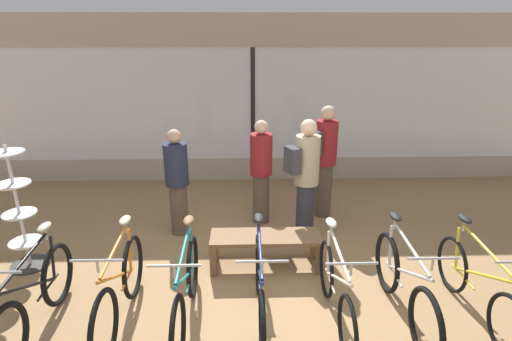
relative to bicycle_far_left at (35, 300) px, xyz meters
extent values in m
plane|color=#99754C|center=(2.26, 0.28, -0.38)|extent=(24.00, 24.00, 0.00)
cube|color=#B2A893|center=(2.26, 4.36, -0.15)|extent=(12.00, 0.08, 0.45)
cube|color=white|center=(2.26, 4.36, 1.15)|extent=(12.00, 0.04, 2.15)
cube|color=#B2A893|center=(2.26, 4.36, 2.52)|extent=(12.00, 0.08, 0.60)
cube|color=black|center=(2.26, 4.33, 1.15)|extent=(0.08, 0.02, 2.15)
torus|color=black|center=(0.00, 0.50, -0.03)|extent=(0.06, 0.69, 0.69)
cylinder|color=black|center=(0.00, -0.05, 0.21)|extent=(0.03, 0.96, 0.51)
cylinder|color=black|center=(0.00, 0.46, 0.21)|extent=(0.03, 0.11, 0.49)
cylinder|color=black|center=(0.00, -0.02, 0.48)|extent=(0.03, 0.88, 0.10)
cylinder|color=black|center=(0.00, 0.27, -0.03)|extent=(0.03, 0.46, 0.03)
cylinder|color=#B2B2B7|center=(0.00, 0.42, 0.52)|extent=(0.02, 0.02, 0.14)
ellipsoid|color=#B2A893|center=(0.00, 0.42, 0.60)|extent=(0.11, 0.22, 0.06)
torus|color=black|center=(0.80, 0.61, -0.02)|extent=(0.05, 0.72, 0.72)
torus|color=black|center=(0.80, -0.38, -0.02)|extent=(0.05, 0.72, 0.72)
cylinder|color=orange|center=(0.80, 0.07, 0.22)|extent=(0.03, 0.93, 0.51)
cylinder|color=orange|center=(0.80, 0.57, 0.22)|extent=(0.03, 0.11, 0.49)
cylinder|color=orange|center=(0.80, 0.10, 0.49)|extent=(0.03, 0.86, 0.10)
cylinder|color=orange|center=(0.80, 0.39, -0.02)|extent=(0.03, 0.45, 0.03)
cylinder|color=#B2B2B7|center=(0.80, 0.53, 0.53)|extent=(0.02, 0.02, 0.14)
ellipsoid|color=#B2A893|center=(0.80, 0.53, 0.61)|extent=(0.11, 0.22, 0.06)
cylinder|color=#B2B2B7|center=(0.80, -0.32, 0.59)|extent=(0.02, 0.02, 0.12)
cylinder|color=#ADADB2|center=(0.80, -0.32, 0.65)|extent=(0.46, 0.02, 0.02)
torus|color=black|center=(1.48, 0.60, -0.03)|extent=(0.05, 0.70, 0.70)
torus|color=black|center=(1.48, -0.47, -0.03)|extent=(0.05, 0.70, 0.70)
cylinder|color=#1E7A7F|center=(1.48, 0.02, 0.21)|extent=(0.03, 1.01, 0.51)
cylinder|color=#1E7A7F|center=(1.48, 0.56, 0.21)|extent=(0.03, 0.11, 0.49)
cylinder|color=#1E7A7F|center=(1.48, 0.05, 0.49)|extent=(0.03, 0.94, 0.10)
cylinder|color=#1E7A7F|center=(1.48, 0.36, -0.03)|extent=(0.03, 0.49, 0.03)
cylinder|color=#B2B2B7|center=(1.48, 0.52, 0.52)|extent=(0.02, 0.02, 0.14)
ellipsoid|color=brown|center=(1.48, 0.52, 0.60)|extent=(0.11, 0.22, 0.06)
cylinder|color=#B2B2B7|center=(1.48, -0.41, 0.58)|extent=(0.02, 0.02, 0.12)
cylinder|color=#ADADB2|center=(1.48, -0.41, 0.64)|extent=(0.46, 0.02, 0.02)
torus|color=black|center=(2.24, 0.64, -0.03)|extent=(0.05, 0.70, 0.70)
torus|color=black|center=(2.24, -0.42, -0.03)|extent=(0.05, 0.70, 0.70)
cylinder|color=navy|center=(2.24, 0.07, 0.21)|extent=(0.03, 1.00, 0.51)
cylinder|color=navy|center=(2.24, 0.60, 0.21)|extent=(0.03, 0.11, 0.49)
cylinder|color=navy|center=(2.24, 0.10, 0.48)|extent=(0.03, 0.93, 0.10)
cylinder|color=navy|center=(2.24, 0.40, -0.03)|extent=(0.03, 0.48, 0.03)
cylinder|color=#B2B2B7|center=(2.24, 0.56, 0.52)|extent=(0.02, 0.02, 0.14)
ellipsoid|color=black|center=(2.24, 0.56, 0.60)|extent=(0.11, 0.22, 0.06)
cylinder|color=#B2B2B7|center=(2.24, -0.36, 0.58)|extent=(0.02, 0.02, 0.12)
cylinder|color=#ADADB2|center=(2.24, -0.36, 0.64)|extent=(0.46, 0.02, 0.02)
torus|color=black|center=(3.02, 0.55, -0.05)|extent=(0.04, 0.65, 0.65)
torus|color=black|center=(3.02, -0.44, -0.05)|extent=(0.04, 0.65, 0.65)
cylinder|color=beige|center=(3.02, 0.01, 0.19)|extent=(0.03, 0.93, 0.51)
cylinder|color=beige|center=(3.02, 0.51, 0.19)|extent=(0.03, 0.11, 0.49)
cylinder|color=beige|center=(3.02, 0.04, 0.46)|extent=(0.03, 0.86, 0.10)
cylinder|color=beige|center=(3.02, 0.33, -0.05)|extent=(0.03, 0.45, 0.03)
cylinder|color=#B2B2B7|center=(3.02, 0.47, 0.50)|extent=(0.02, 0.02, 0.14)
ellipsoid|color=#B2A893|center=(3.02, 0.47, 0.58)|extent=(0.11, 0.22, 0.06)
cylinder|color=#B2B2B7|center=(3.02, -0.38, 0.56)|extent=(0.02, 0.02, 0.12)
cylinder|color=#ADADB2|center=(3.02, -0.38, 0.62)|extent=(0.46, 0.02, 0.02)
torus|color=black|center=(3.74, 0.63, -0.03)|extent=(0.06, 0.70, 0.70)
torus|color=black|center=(3.74, -0.43, -0.03)|extent=(0.06, 0.70, 0.70)
cylinder|color=#BCBCC1|center=(3.74, 0.06, 0.21)|extent=(0.03, 0.99, 0.51)
cylinder|color=#BCBCC1|center=(3.74, 0.59, 0.21)|extent=(0.03, 0.11, 0.49)
cylinder|color=#BCBCC1|center=(3.74, 0.09, 0.49)|extent=(0.03, 0.91, 0.10)
cylinder|color=#BCBCC1|center=(3.74, 0.39, -0.03)|extent=(0.03, 0.48, 0.03)
cylinder|color=#B2B2B7|center=(3.74, 0.55, 0.52)|extent=(0.02, 0.02, 0.14)
ellipsoid|color=black|center=(3.74, 0.55, 0.60)|extent=(0.11, 0.22, 0.06)
cylinder|color=#B2B2B7|center=(3.74, -0.37, 0.58)|extent=(0.02, 0.02, 0.12)
cylinder|color=#ADADB2|center=(3.74, -0.37, 0.64)|extent=(0.46, 0.02, 0.02)
torus|color=black|center=(4.51, 0.60, -0.05)|extent=(0.04, 0.65, 0.65)
torus|color=black|center=(4.51, -0.46, -0.05)|extent=(0.04, 0.65, 0.65)
cylinder|color=gold|center=(4.51, 0.03, 0.19)|extent=(0.03, 1.00, 0.51)
cylinder|color=gold|center=(4.51, 0.56, 0.19)|extent=(0.03, 0.11, 0.49)
cylinder|color=gold|center=(4.51, 0.06, 0.46)|extent=(0.03, 0.93, 0.10)
cylinder|color=gold|center=(4.51, 0.36, -0.05)|extent=(0.03, 0.48, 0.03)
cylinder|color=#B2B2B7|center=(4.51, 0.52, 0.50)|extent=(0.02, 0.02, 0.14)
ellipsoid|color=black|center=(4.51, 0.52, 0.58)|extent=(0.11, 0.22, 0.06)
cylinder|color=#333333|center=(-0.72, 1.23, -0.37)|extent=(0.48, 0.48, 0.03)
cylinder|color=silver|center=(-0.72, 1.23, 0.44)|extent=(0.04, 0.04, 1.64)
cylinder|color=white|center=(-0.72, 1.23, -0.03)|extent=(0.40, 0.40, 0.02)
cylinder|color=white|center=(-0.72, 1.23, 0.37)|extent=(0.40, 0.40, 0.02)
cylinder|color=white|center=(-0.72, 1.23, 0.77)|extent=(0.40, 0.40, 0.02)
cylinder|color=white|center=(-0.72, 1.23, 1.16)|extent=(0.40, 0.40, 0.02)
cube|color=brown|center=(2.35, 1.12, 0.05)|extent=(1.40, 0.44, 0.05)
cube|color=brown|center=(1.69, 0.94, -0.18)|extent=(0.08, 0.08, 0.40)
cube|color=brown|center=(3.01, 0.94, -0.18)|extent=(0.08, 0.08, 0.40)
cube|color=brown|center=(1.69, 1.30, -0.18)|extent=(0.08, 0.08, 0.40)
cube|color=brown|center=(3.01, 1.30, -0.18)|extent=(0.08, 0.08, 0.40)
cylinder|color=brown|center=(2.34, 2.42, 0.02)|extent=(0.34, 0.34, 0.81)
cylinder|color=maroon|center=(2.34, 2.42, 0.74)|extent=(0.44, 0.44, 0.64)
sphere|color=beige|center=(2.34, 2.42, 1.17)|extent=(0.21, 0.21, 0.21)
cylinder|color=brown|center=(3.37, 2.63, 0.06)|extent=(0.35, 0.35, 0.89)
cylinder|color=maroon|center=(3.37, 2.63, 0.86)|extent=(0.46, 0.46, 0.70)
sphere|color=beige|center=(3.37, 2.63, 1.33)|extent=(0.23, 0.23, 0.23)
cube|color=#38383D|center=(3.16, 2.52, 0.90)|extent=(0.23, 0.28, 0.36)
cylinder|color=#2D2D38|center=(2.96, 1.84, 0.06)|extent=(0.34, 0.34, 0.87)
cylinder|color=tan|center=(2.96, 1.84, 0.84)|extent=(0.45, 0.45, 0.69)
sphere|color=beige|center=(2.96, 1.84, 1.29)|extent=(0.23, 0.23, 0.23)
cube|color=#38383D|center=(2.74, 1.74, 0.87)|extent=(0.23, 0.28, 0.36)
cylinder|color=brown|center=(1.11, 2.08, 0.01)|extent=(0.36, 0.36, 0.78)
cylinder|color=#23283D|center=(1.11, 2.08, 0.71)|extent=(0.47, 0.47, 0.62)
sphere|color=tan|center=(1.11, 2.08, 1.12)|extent=(0.20, 0.20, 0.20)
camera|label=1|loc=(2.10, -3.35, 2.54)|focal=28.00mm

